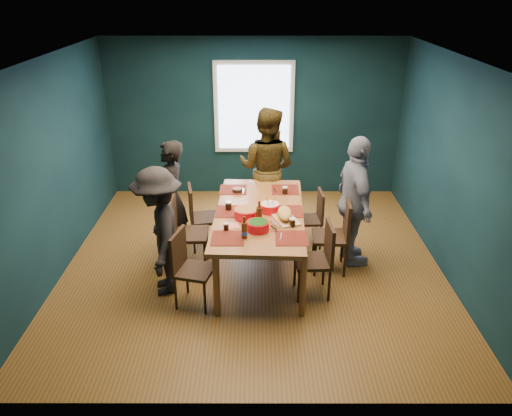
{
  "coord_description": "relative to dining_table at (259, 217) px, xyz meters",
  "views": [
    {
      "loc": [
        0.05,
        -5.89,
        3.52
      ],
      "look_at": [
        0.04,
        -0.18,
        0.9
      ],
      "focal_mm": 35.0,
      "sensor_mm": 36.0,
      "label": 1
    }
  ],
  "objects": [
    {
      "name": "dining_table",
      "position": [
        0.0,
        0.0,
        0.0
      ],
      "size": [
        1.2,
        2.25,
        0.84
      ],
      "rotation": [
        0.0,
        0.0,
        -0.04
      ],
      "color": "brown",
      "rests_on": "floor"
    },
    {
      "name": "cola_glass_a",
      "position": [
        -0.39,
        -0.51,
        0.13
      ],
      "size": [
        0.07,
        0.07,
        0.09
      ],
      "color": "black",
      "rests_on": "dining_table"
    },
    {
      "name": "chair_left_mid",
      "position": [
        -1.0,
        0.04,
        -0.17
      ],
      "size": [
        0.47,
        0.47,
        1.01
      ],
      "rotation": [
        0.0,
        0.0,
        0.03
      ],
      "color": "black",
      "rests_on": "floor"
    },
    {
      "name": "chair_left_far",
      "position": [
        -0.85,
        0.6,
        -0.22
      ],
      "size": [
        0.49,
        0.49,
        0.93
      ],
      "rotation": [
        0.0,
        0.0,
        0.19
      ],
      "color": "black",
      "rests_on": "floor"
    },
    {
      "name": "chair_left_near",
      "position": [
        -0.84,
        -0.76,
        -0.22
      ],
      "size": [
        0.51,
        0.51,
        0.92
      ],
      "rotation": [
        0.0,
        0.0,
        -0.25
      ],
      "color": "black",
      "rests_on": "floor"
    },
    {
      "name": "napkin_b",
      "position": [
        -0.33,
        -0.4,
        0.08
      ],
      "size": [
        0.19,
        0.19,
        0.0
      ],
      "primitive_type": "cube",
      "rotation": [
        0.0,
        0.0,
        0.24
      ],
      "color": "#E46E60",
      "rests_on": "dining_table"
    },
    {
      "name": "person_right",
      "position": [
        1.24,
        0.19,
        0.12
      ],
      "size": [
        0.58,
        1.09,
        1.76
      ],
      "primitive_type": "imported",
      "rotation": [
        0.0,
        0.0,
        1.72
      ],
      "color": "silver",
      "rests_on": "floor"
    },
    {
      "name": "bowl_dumpling",
      "position": [
        0.13,
        0.01,
        0.14
      ],
      "size": [
        0.26,
        0.26,
        0.24
      ],
      "color": "red",
      "rests_on": "dining_table"
    },
    {
      "name": "room",
      "position": [
        -0.08,
        0.43,
        0.61
      ],
      "size": [
        5.01,
        5.01,
        2.71
      ],
      "color": "#955D2B",
      "rests_on": "ground"
    },
    {
      "name": "bowl_salad",
      "position": [
        -0.16,
        -0.18,
        0.14
      ],
      "size": [
        0.3,
        0.3,
        0.12
      ],
      "color": "red",
      "rests_on": "dining_table"
    },
    {
      "name": "napkin_c",
      "position": [
        0.29,
        -0.65,
        0.08
      ],
      "size": [
        0.17,
        0.17,
        0.0
      ],
      "primitive_type": "cube",
      "rotation": [
        0.0,
        0.0,
        0.47
      ],
      "color": "#E46E60",
      "rests_on": "dining_table"
    },
    {
      "name": "cola_glass_b",
      "position": [
        0.39,
        -0.41,
        0.14
      ],
      "size": [
        0.07,
        0.07,
        0.1
      ],
      "color": "black",
      "rests_on": "dining_table"
    },
    {
      "name": "beer_bottle_a",
      "position": [
        -0.17,
        -0.71,
        0.18
      ],
      "size": [
        0.07,
        0.07,
        0.27
      ],
      "color": "#48210C",
      "rests_on": "dining_table"
    },
    {
      "name": "cola_glass_c",
      "position": [
        0.35,
        0.57,
        0.14
      ],
      "size": [
        0.08,
        0.08,
        0.1
      ],
      "color": "black",
      "rests_on": "dining_table"
    },
    {
      "name": "cola_glass_d",
      "position": [
        -0.39,
        0.05,
        0.14
      ],
      "size": [
        0.08,
        0.08,
        0.11
      ],
      "color": "black",
      "rests_on": "dining_table"
    },
    {
      "name": "beer_bottle_b",
      "position": [
        -0.0,
        -0.33,
        0.19
      ],
      "size": [
        0.07,
        0.07,
        0.29
      ],
      "color": "#48210C",
      "rests_on": "dining_table"
    },
    {
      "name": "napkin_a",
      "position": [
        0.38,
        0.07,
        0.08
      ],
      "size": [
        0.2,
        0.2,
        0.0
      ],
      "primitive_type": "cube",
      "rotation": [
        0.0,
        0.0,
        0.52
      ],
      "color": "#E46E60",
      "rests_on": "dining_table"
    },
    {
      "name": "cutting_board",
      "position": [
        0.31,
        -0.21,
        0.14
      ],
      "size": [
        0.4,
        0.62,
        0.13
      ],
      "rotation": [
        0.0,
        0.0,
        0.35
      ],
      "color": "tan",
      "rests_on": "dining_table"
    },
    {
      "name": "person_back",
      "position": [
        0.12,
        1.36,
        0.17
      ],
      "size": [
        1.09,
        0.98,
        1.85
      ],
      "primitive_type": "imported",
      "rotation": [
        0.0,
        0.0,
        2.78
      ],
      "color": "black",
      "rests_on": "floor"
    },
    {
      "name": "chair_right_far",
      "position": [
        0.78,
        0.66,
        -0.28
      ],
      "size": [
        0.4,
        0.4,
        0.83
      ],
      "rotation": [
        0.0,
        0.0,
        0.07
      ],
      "color": "black",
      "rests_on": "floor"
    },
    {
      "name": "person_far_left",
      "position": [
        -1.18,
        0.41,
        0.06
      ],
      "size": [
        0.42,
        0.62,
        1.64
      ],
      "primitive_type": "imported",
      "rotation": [
        0.0,
        0.0,
        4.76
      ],
      "color": "black",
      "rests_on": "floor"
    },
    {
      "name": "person_near_left",
      "position": [
        -1.19,
        -0.49,
        0.04
      ],
      "size": [
        0.79,
        1.13,
        1.6
      ],
      "primitive_type": "imported",
      "rotation": [
        0.0,
        0.0,
        4.92
      ],
      "color": "black",
      "rests_on": "floor"
    },
    {
      "name": "small_bowl",
      "position": [
        -0.3,
        0.64,
        0.11
      ],
      "size": [
        0.14,
        0.14,
        0.06
      ],
      "color": "black",
      "rests_on": "dining_table"
    },
    {
      "name": "chair_right_near",
      "position": [
        0.72,
        -0.57,
        -0.21
      ],
      "size": [
        0.45,
        0.45,
        0.94
      ],
      "rotation": [
        0.0,
        0.0,
        0.06
      ],
      "color": "black",
      "rests_on": "floor"
    },
    {
      "name": "bowl_herbs",
      "position": [
        -0.02,
        -0.52,
        0.14
      ],
      "size": [
        0.26,
        0.26,
        0.12
      ],
      "color": "red",
      "rests_on": "dining_table"
    },
    {
      "name": "chair_right_mid",
      "position": [
        1.01,
        -0.01,
        -0.18
      ],
      "size": [
        0.47,
        0.47,
        0.99
      ],
      "rotation": [
        0.0,
        0.0,
        -0.06
      ],
      "color": "black",
      "rests_on": "floor"
    }
  ]
}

